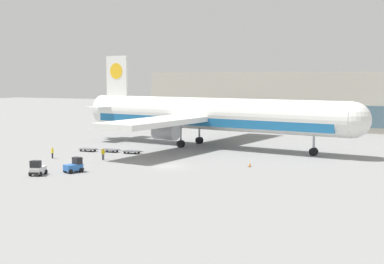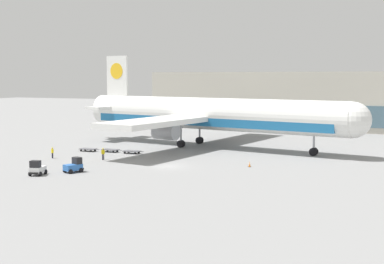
{
  "view_description": "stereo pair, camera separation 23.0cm",
  "coord_description": "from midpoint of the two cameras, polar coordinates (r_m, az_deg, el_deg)",
  "views": [
    {
      "loc": [
        31.87,
        -68.22,
        12.72
      ],
      "look_at": [
        -0.72,
        10.06,
        4.0
      ],
      "focal_mm": 50.0,
      "sensor_mm": 36.0,
      "label": 1
    },
    {
      "loc": [
        32.09,
        -68.13,
        12.72
      ],
      "look_at": [
        -0.72,
        10.06,
        4.0
      ],
      "focal_mm": 50.0,
      "sensor_mm": 36.0,
      "label": 2
    }
  ],
  "objects": [
    {
      "name": "ground_plane",
      "position": [
        76.37,
        -2.5,
        -3.72
      ],
      "size": [
        400.0,
        400.0,
        0.0
      ],
      "primitive_type": "plane",
      "color": "gray"
    },
    {
      "name": "terminal_building",
      "position": [
        136.11,
        14.6,
        3.27
      ],
      "size": [
        90.0,
        18.2,
        14.0
      ],
      "color": "#BCB7A8",
      "rests_on": "ground_plane"
    },
    {
      "name": "airplane_main",
      "position": [
        97.5,
        1.41,
        1.82
      ],
      "size": [
        57.66,
        48.66,
        17.0
      ],
      "rotation": [
        0.0,
        0.0,
        -0.18
      ],
      "color": "white",
      "rests_on": "ground_plane"
    },
    {
      "name": "baggage_tug_foreground",
      "position": [
        73.47,
        -12.53,
        -3.55
      ],
      "size": [
        2.38,
        2.79,
        2.0
      ],
      "rotation": [
        0.0,
        0.0,
        1.16
      ],
      "color": "#2D66B7",
      "rests_on": "ground_plane"
    },
    {
      "name": "baggage_tug_mid",
      "position": [
        72.46,
        -16.26,
        -3.77
      ],
      "size": [
        2.09,
        2.7,
        2.0
      ],
      "rotation": [
        0.0,
        0.0,
        -1.35
      ],
      "color": "silver",
      "rests_on": "ground_plane"
    },
    {
      "name": "baggage_dolly_lead",
      "position": [
        93.65,
        -11.11,
        -1.81
      ],
      "size": [
        3.71,
        1.52,
        0.48
      ],
      "rotation": [
        0.0,
        0.0,
        -0.01
      ],
      "color": "#56565B",
      "rests_on": "ground_plane"
    },
    {
      "name": "baggage_dolly_second",
      "position": [
        92.11,
        -8.78,
        -1.89
      ],
      "size": [
        3.71,
        1.52,
        0.48
      ],
      "rotation": [
        0.0,
        0.0,
        -0.01
      ],
      "color": "#56565B",
      "rests_on": "ground_plane"
    },
    {
      "name": "baggage_dolly_third",
      "position": [
        89.83,
        -6.52,
        -2.06
      ],
      "size": [
        3.71,
        1.52,
        0.48
      ],
      "rotation": [
        0.0,
        0.0,
        -0.01
      ],
      "color": "#56565B",
      "rests_on": "ground_plane"
    },
    {
      "name": "ground_crew_near",
      "position": [
        86.82,
        -14.75,
        -2.05
      ],
      "size": [
        0.53,
        0.35,
        1.77
      ],
      "rotation": [
        0.0,
        0.0,
        5.87
      ],
      "color": "black",
      "rests_on": "ground_plane"
    },
    {
      "name": "ground_crew_far",
      "position": [
        83.53,
        -9.55,
        -2.21
      ],
      "size": [
        0.38,
        0.5,
        1.85
      ],
      "rotation": [
        0.0,
        0.0,
        1.02
      ],
      "color": "black",
      "rests_on": "ground_plane"
    },
    {
      "name": "traffic_cone_near",
      "position": [
        76.57,
        6.09,
        -3.44
      ],
      "size": [
        0.4,
        0.4,
        0.77
      ],
      "color": "black",
      "rests_on": "ground_plane"
    }
  ]
}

